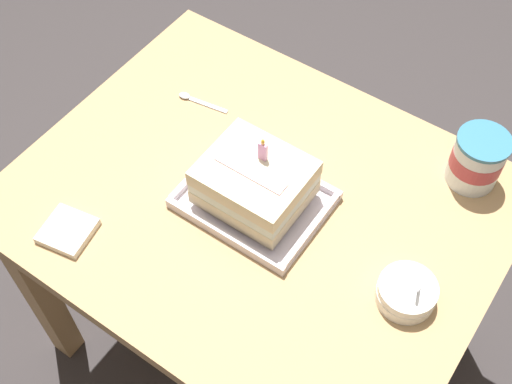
# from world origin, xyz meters

# --- Properties ---
(ground_plane) EXTENTS (8.00, 8.00, 0.00)m
(ground_plane) POSITION_xyz_m (0.00, 0.00, 0.00)
(ground_plane) COLOR #383333
(dining_table) EXTENTS (0.97, 0.77, 0.68)m
(dining_table) POSITION_xyz_m (0.00, 0.00, 0.58)
(dining_table) COLOR tan
(dining_table) RESTS_ON ground_plane
(foil_tray) EXTENTS (0.28, 0.22, 0.02)m
(foil_tray) POSITION_xyz_m (-0.00, -0.01, 0.69)
(foil_tray) COLOR silver
(foil_tray) RESTS_ON dining_table
(birthday_cake) EXTENTS (0.20, 0.17, 0.15)m
(birthday_cake) POSITION_xyz_m (-0.00, -0.01, 0.75)
(birthday_cake) COLOR beige
(birthday_cake) RESTS_ON foil_tray
(bowl_stack) EXTENTS (0.11, 0.11, 0.08)m
(bowl_stack) POSITION_xyz_m (0.35, -0.03, 0.70)
(bowl_stack) COLOR white
(bowl_stack) RESTS_ON dining_table
(ice_cream_tub) EXTENTS (0.11, 0.11, 0.12)m
(ice_cream_tub) POSITION_xyz_m (0.33, 0.30, 0.74)
(ice_cream_tub) COLOR white
(ice_cream_tub) RESTS_ON dining_table
(serving_spoon_near_tray) EXTENTS (0.12, 0.03, 0.01)m
(serving_spoon_near_tray) POSITION_xyz_m (-0.28, 0.14, 0.69)
(serving_spoon_near_tray) COLOR silver
(serving_spoon_near_tray) RESTS_ON dining_table
(napkin_pile) EXTENTS (0.11, 0.11, 0.02)m
(napkin_pile) POSITION_xyz_m (-0.26, -0.28, 0.69)
(napkin_pile) COLOR silver
(napkin_pile) RESTS_ON dining_table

